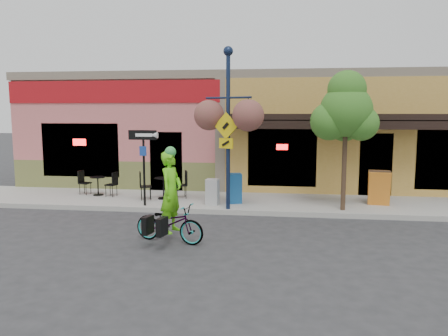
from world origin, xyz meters
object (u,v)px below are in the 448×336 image
cyclist_rider (171,203)px  street_tree (345,140)px  building (255,129)px  bicycle (169,223)px  lamp_post (228,129)px  newspaper_box_blue (234,188)px  newspaper_box_grey (212,192)px  one_way_sign (144,168)px

cyclist_rider → street_tree: 5.61m
building → bicycle: (-1.38, -9.85, -1.79)m
lamp_post → street_tree: 3.41m
cyclist_rider → newspaper_box_blue: bearing=-0.7°
bicycle → lamp_post: (1.01, 3.00, 2.07)m
lamp_post → street_tree: lamp_post is taller
bicycle → newspaper_box_blue: newspaper_box_blue is taller
newspaper_box_grey → street_tree: street_tree is taller
building → street_tree: 7.19m
newspaper_box_grey → bicycle: bearing=-91.7°
newspaper_box_grey → lamp_post: bearing=-37.6°
building → newspaper_box_grey: (-0.93, -6.33, -1.70)m
building → lamp_post: (-0.37, -6.85, 0.28)m
bicycle → street_tree: street_tree is taller
cyclist_rider → one_way_sign: bearing=42.2°
newspaper_box_blue → cyclist_rider: bearing=-121.2°
bicycle → building: bearing=6.5°
building → one_way_sign: building is taller
cyclist_rider → lamp_post: size_ratio=0.40×
building → newspaper_box_grey: building is taller
cyclist_rider → lamp_post: lamp_post is taller
building → lamp_post: size_ratio=3.83×
street_tree → one_way_sign: bearing=-178.4°
one_way_sign → newspaper_box_blue: one_way_sign is taller
cyclist_rider → one_way_sign: one_way_sign is taller
building → newspaper_box_blue: 6.19m
lamp_post → newspaper_box_grey: lamp_post is taller
bicycle → cyclist_rider: bearing=-75.6°
lamp_post → newspaper_box_blue: (0.10, 0.89, -1.90)m
one_way_sign → street_tree: size_ratio=0.57×
lamp_post → building: bearing=109.8°
one_way_sign → newspaper_box_grey: one_way_sign is taller
building → bicycle: bearing=-98.0°
one_way_sign → newspaper_box_grey: size_ratio=2.88×
bicycle → lamp_post: bearing=-4.1°
cyclist_rider → newspaper_box_blue: cyclist_rider is taller
one_way_sign → newspaper_box_blue: (2.72, 0.73, -0.69)m
one_way_sign → street_tree: (6.00, 0.17, 0.89)m
cyclist_rider → newspaper_box_blue: 4.04m
building → street_tree: bearing=-65.3°
building → one_way_sign: bearing=-114.1°
one_way_sign → newspaper_box_grey: (2.07, 0.37, -0.76)m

